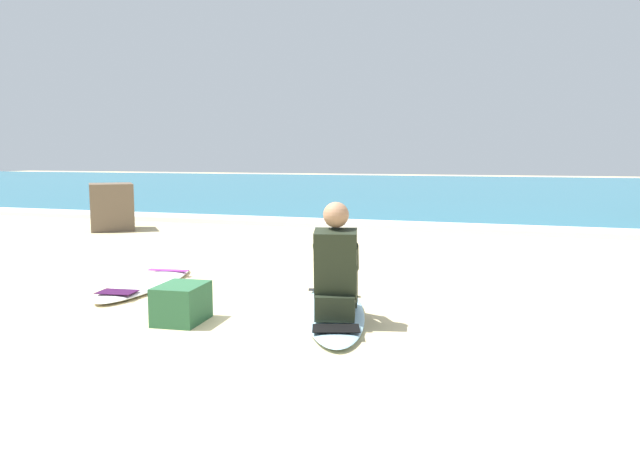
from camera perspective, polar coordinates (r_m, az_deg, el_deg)
name	(u,v)px	position (r m, az deg, el deg)	size (l,w,h in m)	color
ground_plane	(217,308)	(5.86, -9.36, -6.72)	(80.00, 80.00, 0.00)	beige
sea	(460,189)	(25.55, 12.63, 3.97)	(80.00, 28.00, 0.10)	teal
breaking_foam	(382,225)	(12.05, 5.64, 0.74)	(80.00, 0.90, 0.11)	white
surfboard_main	(334,309)	(5.59, 1.28, -6.92)	(1.23, 2.37, 0.08)	#9ED1E5
surfer_seated	(336,272)	(5.17, 1.47, -3.54)	(0.50, 0.76, 0.95)	black
surfboard_spare_near	(147,283)	(6.98, -15.50, -4.35)	(0.78, 2.00, 0.08)	white
shoreline_rock	(112,207)	(12.33, -18.43, 2.32)	(0.76, 0.82, 0.87)	brown
beach_bag	(182,303)	(5.41, -12.48, -6.22)	(0.36, 0.48, 0.32)	#285B38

